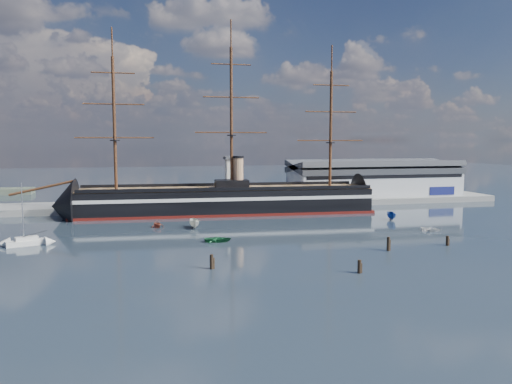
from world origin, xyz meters
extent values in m
plane|color=#1F2C3B|center=(0.00, 40.00, 0.00)|extent=(600.00, 600.00, 0.00)
cube|color=slate|center=(10.00, 76.00, 0.00)|extent=(180.00, 18.00, 2.00)
cube|color=#B7BABC|center=(58.00, 80.00, 7.00)|extent=(62.00, 20.00, 10.00)
cube|color=#3F4247|center=(58.00, 80.00, 12.60)|extent=(63.00, 21.00, 2.00)
cube|color=silver|center=(3.00, 73.00, 9.00)|extent=(4.00, 4.00, 14.00)
cube|color=#3F4247|center=(3.00, 73.00, 16.50)|extent=(5.00, 5.00, 1.00)
cube|color=black|center=(-1.55, 60.00, 4.00)|extent=(88.82, 21.42, 7.00)
cube|color=silver|center=(-1.55, 60.00, 5.20)|extent=(90.83, 21.79, 1.00)
cube|color=#56120E|center=(-1.55, 60.00, 0.35)|extent=(90.83, 21.75, 0.90)
cone|color=black|center=(-48.05, 60.00, 3.70)|extent=(14.94, 16.52, 15.68)
cone|color=black|center=(44.95, 60.00, 3.70)|extent=(11.95, 16.33, 15.68)
cube|color=brown|center=(-1.55, 60.00, 7.60)|extent=(88.74, 20.15, 0.40)
cube|color=black|center=(0.45, 60.00, 9.00)|extent=(10.35, 6.61, 2.50)
cylinder|color=tan|center=(2.45, 60.00, 12.50)|extent=(3.20, 3.20, 9.00)
cylinder|color=#381E0F|center=(-53.55, 60.00, 9.00)|extent=(17.76, 1.80, 4.43)
cylinder|color=#381E0F|center=(-33.55, 60.00, 26.80)|extent=(0.90, 0.90, 38.00)
cylinder|color=#381E0F|center=(0.45, 60.00, 28.80)|extent=(0.90, 0.90, 42.00)
cylinder|color=#381E0F|center=(32.45, 60.00, 25.80)|extent=(0.90, 0.90, 36.00)
cube|color=silver|center=(-50.83, 23.83, 0.56)|extent=(8.70, 5.26, 1.12)
cube|color=silver|center=(-50.83, 23.83, 1.45)|extent=(4.81, 3.25, 0.89)
cylinder|color=#B2B2B7|center=(-51.39, 23.83, 7.25)|extent=(0.18, 0.18, 12.27)
imported|color=beige|center=(-13.74, 36.38, 0.00)|extent=(7.22, 2.70, 2.88)
imported|color=#195930|center=(-10.72, 17.97, 0.00)|extent=(1.95, 3.86, 1.73)
imported|color=brown|center=(-22.91, 39.59, 0.00)|extent=(6.72, 4.75, 2.26)
imported|color=white|center=(42.50, 18.59, 0.00)|extent=(2.80, 3.13, 1.41)
imported|color=navy|center=(41.52, 36.43, 0.00)|extent=(7.25, 4.61, 2.72)
cylinder|color=black|center=(-15.54, -4.89, 0.00)|extent=(0.64, 0.64, 3.29)
cylinder|color=black|center=(8.20, -13.44, 0.00)|extent=(0.64, 0.64, 2.98)
cylinder|color=black|center=(21.32, 0.97, 0.00)|extent=(0.64, 0.64, 3.54)
cylinder|color=black|center=(36.03, 2.64, 0.00)|extent=(0.64, 0.64, 2.76)
camera|label=1|loc=(-27.96, -88.99, 22.26)|focal=35.00mm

